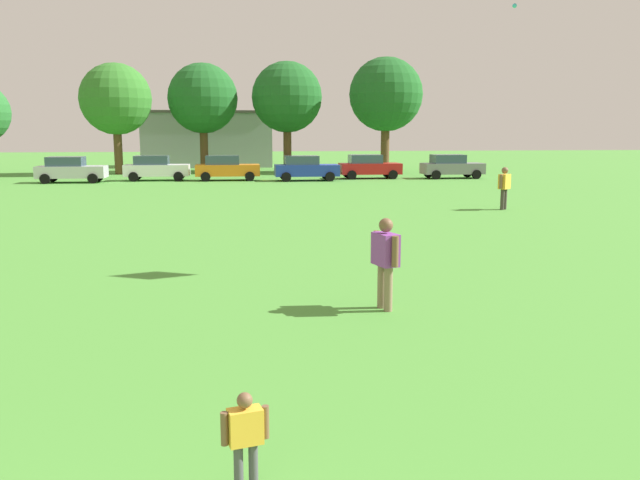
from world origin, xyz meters
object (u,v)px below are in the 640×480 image
at_px(tree_left, 116,99).
at_px(tree_center, 203,99).
at_px(parked_car_orange_2, 226,168).
at_px(parked_car_red_4, 369,166).
at_px(parked_car_silver_0, 70,169).
at_px(parked_car_gray_5, 451,166).
at_px(tree_far_right, 386,95).
at_px(child_kite_flyer, 245,433).
at_px(tree_right, 287,97).
at_px(parked_car_white_1, 156,168).
at_px(adult_bystander, 385,256).
at_px(bystander_near_trees, 504,184).
at_px(parked_car_blue_3, 305,168).

relative_size(tree_left, tree_center, 0.97).
relative_size(parked_car_orange_2, parked_car_red_4, 1.00).
bearing_deg(parked_car_silver_0, tree_center, 51.61).
xyz_separation_m(parked_car_gray_5, tree_far_right, (-3.10, 7.38, 5.34)).
height_order(parked_car_orange_2, tree_far_right, tree_far_right).
relative_size(child_kite_flyer, tree_right, 0.11).
height_order(parked_car_silver_0, tree_right, tree_right).
bearing_deg(parked_car_red_4, parked_car_gray_5, -5.72).
xyz_separation_m(tree_left, tree_right, (13.28, 1.66, 0.32)).
distance_m(parked_car_white_1, parked_car_red_4, 14.72).
bearing_deg(parked_car_white_1, tree_center, 72.44).
bearing_deg(adult_bystander, bystander_near_trees, -46.29).
relative_size(parked_car_silver_0, parked_car_blue_3, 1.00).
bearing_deg(tree_left, tree_right, 7.14).
bearing_deg(parked_car_orange_2, tree_right, 62.09).
distance_m(parked_car_orange_2, parked_car_red_4, 9.99).
bearing_deg(parked_car_gray_5, tree_far_right, 112.81).
xyz_separation_m(tree_center, tree_right, (6.80, -0.33, 0.13)).
height_order(bystander_near_trees, parked_car_blue_3, bystander_near_trees).
xyz_separation_m(bystander_near_trees, tree_far_right, (0.89, 26.01, 5.13)).
relative_size(bystander_near_trees, parked_car_gray_5, 0.42).
relative_size(parked_car_white_1, tree_left, 0.51).
bearing_deg(child_kite_flyer, parked_car_blue_3, 69.01).
xyz_separation_m(bystander_near_trees, parked_car_white_1, (-16.56, 19.21, -0.21)).
height_order(parked_car_orange_2, parked_car_red_4, same).
bearing_deg(tree_far_right, bystander_near_trees, -91.97).
relative_size(child_kite_flyer, parked_car_red_4, 0.22).
bearing_deg(child_kite_flyer, tree_center, 78.86).
xyz_separation_m(child_kite_flyer, tree_far_right, (12.20, 46.82, 5.64)).
xyz_separation_m(child_kite_flyer, tree_left, (-8.86, 47.13, 5.16)).
height_order(adult_bystander, parked_car_blue_3, adult_bystander).
distance_m(parked_car_silver_0, parked_car_red_4, 20.04).
relative_size(adult_bystander, bystander_near_trees, 0.95).
bearing_deg(tree_center, parked_car_blue_3, -55.94).
bearing_deg(tree_left, parked_car_white_1, -63.14).
height_order(adult_bystander, tree_left, tree_left).
xyz_separation_m(parked_car_blue_3, parked_car_red_4, (4.67, 1.49, 0.00)).
bearing_deg(bystander_near_trees, child_kite_flyer, -162.54).
relative_size(parked_car_blue_3, tree_center, 0.49).
height_order(child_kite_flyer, parked_car_blue_3, parked_car_blue_3).
distance_m(child_kite_flyer, bystander_near_trees, 23.68).
xyz_separation_m(parked_car_silver_0, parked_car_gray_5, (25.85, 0.63, 0.00)).
bearing_deg(tree_center, parked_car_red_4, -37.55).
bearing_deg(child_kite_flyer, parked_car_gray_5, 54.89).
distance_m(bystander_near_trees, parked_car_orange_2, 22.09).
distance_m(parked_car_silver_0, tree_left, 9.78).
relative_size(parked_car_blue_3, parked_car_red_4, 1.00).
bearing_deg(parked_car_gray_5, parked_car_orange_2, 179.88).
relative_size(parked_car_red_4, parked_car_gray_5, 1.00).
relative_size(bystander_near_trees, parked_car_silver_0, 0.42).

